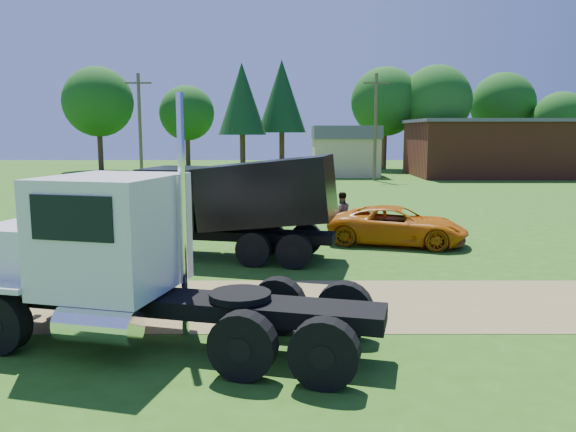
{
  "coord_description": "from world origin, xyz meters",
  "views": [
    {
      "loc": [
        -1.46,
        -13.18,
        4.14
      ],
      "look_at": [
        -1.45,
        3.74,
        1.6
      ],
      "focal_mm": 35.0,
      "sensor_mm": 36.0,
      "label": 1
    }
  ],
  "objects": [
    {
      "name": "ground",
      "position": [
        0.0,
        0.0,
        0.0
      ],
      "size": [
        140.0,
        140.0,
        0.0
      ],
      "primitive_type": "plane",
      "color": "#285412",
      "rests_on": "ground"
    },
    {
      "name": "orange_pickup",
      "position": [
        2.61,
        7.33,
        0.71
      ],
      "size": [
        5.53,
        3.64,
        1.41
      ],
      "primitive_type": "imported",
      "rotation": [
        0.0,
        0.0,
        1.29
      ],
      "color": "#C26109",
      "rests_on": "ground"
    },
    {
      "name": "black_dump_truck",
      "position": [
        -3.51,
        5.07,
        1.88
      ],
      "size": [
        8.08,
        3.89,
        3.43
      ],
      "rotation": [
        0.0,
        0.0,
        -0.21
      ],
      "color": "black",
      "rests_on": "ground"
    },
    {
      "name": "brick_building",
      "position": [
        18.0,
        40.0,
        2.66
      ],
      "size": [
        15.4,
        10.4,
        5.3
      ],
      "color": "brown",
      "rests_on": "ground"
    },
    {
      "name": "tree_row",
      "position": [
        4.57,
        49.73,
        7.17
      ],
      "size": [
        56.75,
        14.68,
        11.74
      ],
      "color": "#3A2817",
      "rests_on": "ground"
    },
    {
      "name": "white_semi_tractor",
      "position": [
        -4.81,
        -2.41,
        1.67
      ],
      "size": [
        8.31,
        4.41,
        4.9
      ],
      "rotation": [
        0.0,
        0.0,
        -0.24
      ],
      "color": "black",
      "rests_on": "ground"
    },
    {
      "name": "dirt_track",
      "position": [
        0.0,
        0.0,
        0.01
      ],
      "size": [
        120.0,
        4.2,
        0.01
      ],
      "primitive_type": "cube",
      "color": "olive",
      "rests_on": "ground"
    },
    {
      "name": "tan_shed",
      "position": [
        4.0,
        40.0,
        2.42
      ],
      "size": [
        6.2,
        5.4,
        4.7
      ],
      "color": "tan",
      "rests_on": "ground"
    },
    {
      "name": "utility_poles",
      "position": [
        6.0,
        35.0,
        4.71
      ],
      "size": [
        42.2,
        0.28,
        9.0
      ],
      "color": "#473A28",
      "rests_on": "ground"
    },
    {
      "name": "spectator_b",
      "position": [
        0.7,
        9.15,
        0.88
      ],
      "size": [
        0.97,
        0.83,
        1.75
      ],
      "primitive_type": "imported",
      "rotation": [
        0.0,
        0.0,
        3.35
      ],
      "color": "#999999",
      "rests_on": "ground"
    }
  ]
}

